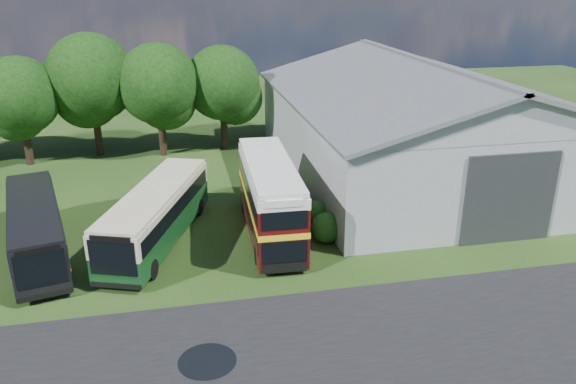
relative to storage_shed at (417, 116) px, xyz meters
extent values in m
plane|color=#1A3210|center=(-15.00, -15.98, -4.17)|extent=(120.00, 120.00, 0.00)
cube|color=black|center=(-12.00, -18.98, -4.17)|extent=(60.00, 8.00, 0.02)
cylinder|color=black|center=(-16.50, -18.98, -4.17)|extent=(2.20, 2.20, 0.01)
cube|color=gray|center=(0.00, 0.02, -1.42)|extent=(18.00, 24.00, 5.50)
cube|color=#2D3033|center=(0.00, -12.06, -1.67)|extent=(5.20, 0.18, 5.00)
cylinder|color=black|center=(-28.00, 7.52, -2.64)|extent=(0.56, 0.56, 3.06)
sphere|color=black|center=(-28.00, 7.52, 1.10)|extent=(5.78, 5.78, 5.78)
cylinder|color=black|center=(-23.00, 8.82, -2.37)|extent=(0.56, 0.56, 3.60)
sphere|color=black|center=(-23.00, 8.82, 2.03)|extent=(6.80, 6.80, 6.80)
cylinder|color=black|center=(-18.00, 7.82, -2.51)|extent=(0.56, 0.56, 3.31)
sphere|color=black|center=(-18.00, 7.82, 1.54)|extent=(6.26, 6.26, 6.26)
cylinder|color=black|center=(-13.00, 8.62, -2.58)|extent=(0.56, 0.56, 3.17)
sphere|color=black|center=(-13.00, 8.62, 1.29)|extent=(5.98, 5.98, 5.98)
sphere|color=#194714|center=(-9.40, -9.98, -4.17)|extent=(1.70, 1.70, 1.70)
sphere|color=#194714|center=(-9.40, -7.98, -4.17)|extent=(1.60, 1.60, 1.60)
cube|color=#0F3918|center=(-18.31, -8.23, -2.51)|extent=(6.11, 11.15, 2.72)
cube|color=#41090A|center=(-12.22, -8.54, -1.90)|extent=(2.89, 9.96, 3.95)
cube|color=black|center=(-24.32, -8.54, -2.60)|extent=(4.75, 10.64, 2.58)
camera|label=1|loc=(-17.09, -36.51, 9.34)|focal=35.00mm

